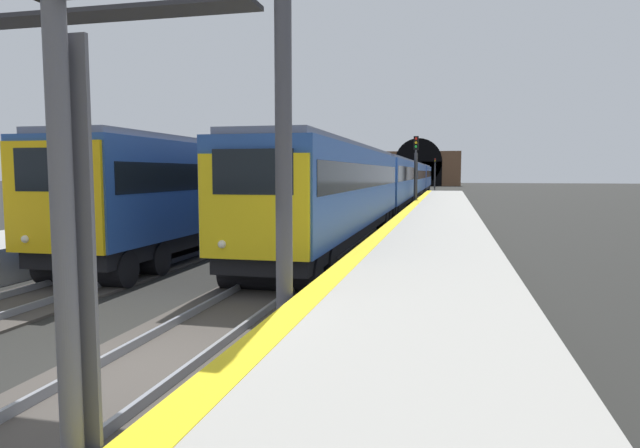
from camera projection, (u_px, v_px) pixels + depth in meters
The scene contains 11 objects.
ground_plane at pixel (145, 373), 8.39m from camera, with size 320.00×320.00×0.00m, color black.
platform_right at pixel (404, 361), 7.46m from camera, with size 112.00×3.82×1.01m, color #9E9B93.
platform_right_edge_strip at pixel (286, 317), 7.79m from camera, with size 112.00×0.50×0.01m, color yellow.
track_main_line at pixel (145, 371), 8.39m from camera, with size 160.00×2.81×0.21m.
train_main_approaching at pixel (402, 180), 52.59m from camera, with size 82.32×2.89×4.14m.
train_adjacent_platform at pixel (282, 184), 32.34m from camera, with size 38.93×3.09×5.10m.
railway_signal_near at pixel (63, 190), 3.82m from camera, with size 0.39×0.38×4.97m.
railway_signal_mid at pixel (416, 167), 42.88m from camera, with size 0.39×0.38×5.84m.
railway_signal_far at pixel (435, 171), 97.40m from camera, with size 0.39×0.38×5.56m.
overhead_signal_gantry at pixel (50, 61), 9.85m from camera, with size 0.70×8.99×6.57m.
tunnel_portal at pixel (419, 168), 125.74m from camera, with size 3.02×18.75×10.73m.
Camera 1 is at (-7.32, -4.46, 3.04)m, focal length 31.00 mm.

